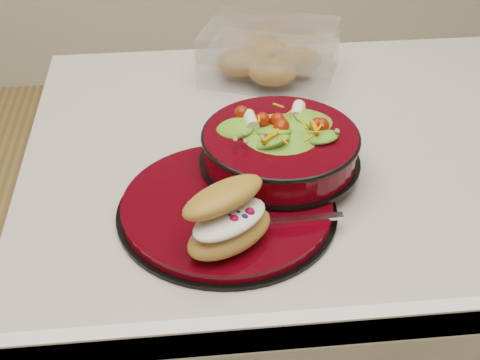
{
  "coord_description": "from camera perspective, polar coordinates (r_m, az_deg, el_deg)",
  "views": [
    {
      "loc": [
        -0.38,
        -0.87,
        1.47
      ],
      "look_at": [
        -0.3,
        -0.14,
        0.94
      ],
      "focal_mm": 50.0,
      "sensor_mm": 36.0,
      "label": 1
    }
  ],
  "objects": [
    {
      "name": "island_counter",
      "position": [
        1.39,
        12.07,
        -12.18
      ],
      "size": [
        1.24,
        0.74,
        0.9
      ],
      "color": "white",
      "rests_on": "ground"
    },
    {
      "name": "dinner_plate",
      "position": [
        0.91,
        -1.07,
        -2.35
      ],
      "size": [
        0.3,
        0.3,
        0.02
      ],
      "rotation": [
        0.0,
        0.0,
        0.28
      ],
      "color": "black",
      "rests_on": "island_counter"
    },
    {
      "name": "pastry_box",
      "position": [
        1.24,
        2.58,
        10.65
      ],
      "size": [
        0.28,
        0.24,
        0.09
      ],
      "rotation": [
        0.0,
        0.0,
        -0.37
      ],
      "color": "white",
      "rests_on": "island_counter"
    },
    {
      "name": "fork",
      "position": [
        0.87,
        3.21,
        -3.5
      ],
      "size": [
        0.16,
        0.02,
        0.0
      ],
      "rotation": [
        0.0,
        0.0,
        1.6
      ],
      "color": "silver",
      "rests_on": "dinner_plate"
    },
    {
      "name": "salad_bowl",
      "position": [
        0.96,
        3.47,
        3.29
      ],
      "size": [
        0.24,
        0.24,
        0.1
      ],
      "rotation": [
        0.0,
        0.0,
        -0.16
      ],
      "color": "black",
      "rests_on": "dinner_plate"
    },
    {
      "name": "croissant",
      "position": [
        0.82,
        -0.92,
        -3.22
      ],
      "size": [
        0.14,
        0.14,
        0.07
      ],
      "rotation": [
        0.0,
        0.0,
        0.64
      ],
      "color": "#A67232",
      "rests_on": "dinner_plate"
    }
  ]
}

